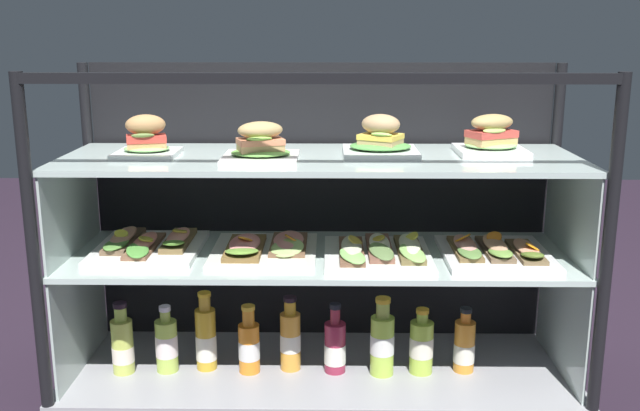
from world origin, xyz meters
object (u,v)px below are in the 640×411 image
at_px(juice_bottle_tucked_behind, 249,346).
at_px(juice_bottle_front_left_end, 464,346).
at_px(plated_roll_sandwich_right_of_center, 491,139).
at_px(open_sandwich_tray_left_of_center, 380,251).
at_px(juice_bottle_back_center, 167,344).
at_px(plated_roll_sandwich_near_right_corner, 261,146).
at_px(open_sandwich_tray_near_right_corner, 148,245).
at_px(juice_bottle_front_second, 335,347).
at_px(juice_bottle_front_right_end, 421,346).
at_px(juice_bottle_near_post, 206,339).
at_px(juice_bottle_back_left, 382,342).
at_px(plated_roll_sandwich_mid_right, 380,141).
at_px(open_sandwich_tray_far_right, 495,251).
at_px(plated_roll_sandwich_near_left_corner, 146,141).
at_px(juice_bottle_back_right, 123,345).
at_px(open_sandwich_tray_mid_left, 265,248).
at_px(juice_bottle_front_fourth, 290,339).

bearing_deg(juice_bottle_tucked_behind, juice_bottle_front_left_end, 1.38).
distance_m(plated_roll_sandwich_right_of_center, juice_bottle_front_left_end, 0.62).
bearing_deg(open_sandwich_tray_left_of_center, juice_bottle_back_center, 179.30).
relative_size(plated_roll_sandwich_near_right_corner, juice_bottle_tucked_behind, 0.99).
height_order(open_sandwich_tray_near_right_corner, juice_bottle_front_second, open_sandwich_tray_near_right_corner).
xyz_separation_m(juice_bottle_tucked_behind, juice_bottle_front_right_end, (0.51, 0.00, 0.00)).
bearing_deg(juice_bottle_near_post, juice_bottle_tucked_behind, -8.92).
height_order(juice_bottle_back_left, juice_bottle_front_left_end, juice_bottle_back_left).
distance_m(plated_roll_sandwich_mid_right, juice_bottle_front_second, 0.62).
bearing_deg(plated_roll_sandwich_right_of_center, open_sandwich_tray_near_right_corner, -177.95).
xyz_separation_m(open_sandwich_tray_near_right_corner, juice_bottle_tucked_behind, (0.29, -0.04, -0.30)).
xyz_separation_m(plated_roll_sandwich_right_of_center, open_sandwich_tray_far_right, (0.01, -0.08, -0.31)).
xyz_separation_m(open_sandwich_tray_far_right, juice_bottle_front_left_end, (-0.07, 0.02, -0.30)).
height_order(juice_bottle_tucked_behind, juice_bottle_front_left_end, juice_bottle_tucked_behind).
xyz_separation_m(plated_roll_sandwich_near_left_corner, juice_bottle_front_right_end, (0.79, -0.03, -0.60)).
bearing_deg(juice_bottle_tucked_behind, juice_bottle_back_right, -178.67).
relative_size(plated_roll_sandwich_mid_right, juice_bottle_front_right_end, 1.05).
xyz_separation_m(plated_roll_sandwich_mid_right, open_sandwich_tray_left_of_center, (-0.00, -0.06, -0.31)).
bearing_deg(juice_bottle_tucked_behind, plated_roll_sandwich_right_of_center, 6.42).
bearing_deg(juice_bottle_front_right_end, juice_bottle_back_center, -179.94).
bearing_deg(juice_bottle_tucked_behind, juice_bottle_front_right_end, 0.50).
height_order(plated_roll_sandwich_near_right_corner, juice_bottle_front_left_end, plated_roll_sandwich_near_right_corner).
relative_size(plated_roll_sandwich_mid_right, juice_bottle_back_left, 0.89).
relative_size(plated_roll_sandwich_near_left_corner, open_sandwich_tray_far_right, 0.52).
bearing_deg(plated_roll_sandwich_mid_right, open_sandwich_tray_mid_left, -174.43).
distance_m(juice_bottle_back_center, juice_bottle_front_right_end, 0.75).
relative_size(open_sandwich_tray_near_right_corner, juice_bottle_front_left_end, 1.69).
bearing_deg(juice_bottle_front_second, juice_bottle_front_fourth, 173.57).
bearing_deg(open_sandwich_tray_far_right, juice_bottle_front_right_end, 178.35).
bearing_deg(plated_roll_sandwich_right_of_center, open_sandwich_tray_mid_left, -175.48).
bearing_deg(open_sandwich_tray_left_of_center, open_sandwich_tray_near_right_corner, 176.03).
height_order(plated_roll_sandwich_mid_right, open_sandwich_tray_near_right_corner, plated_roll_sandwich_mid_right).
relative_size(plated_roll_sandwich_right_of_center, open_sandwich_tray_left_of_center, 0.58).
distance_m(plated_roll_sandwich_mid_right, juice_bottle_back_center, 0.87).
bearing_deg(juice_bottle_front_right_end, plated_roll_sandwich_right_of_center, 21.47).
bearing_deg(juice_bottle_front_fourth, juice_bottle_front_right_end, -2.40).
distance_m(plated_roll_sandwich_mid_right, open_sandwich_tray_mid_left, 0.45).
distance_m(juice_bottle_near_post, juice_bottle_front_left_end, 0.77).
distance_m(open_sandwich_tray_near_right_corner, juice_bottle_tucked_behind, 0.42).
distance_m(plated_roll_sandwich_mid_right, plated_roll_sandwich_right_of_center, 0.32).
distance_m(juice_bottle_back_right, juice_bottle_back_left, 0.77).
height_order(juice_bottle_back_left, juice_bottle_front_right_end, juice_bottle_back_left).
bearing_deg(juice_bottle_back_center, juice_bottle_back_right, -174.50).
bearing_deg(juice_bottle_front_right_end, juice_bottle_back_right, -179.15).
height_order(juice_bottle_tucked_behind, juice_bottle_front_right_end, juice_bottle_tucked_behind).
bearing_deg(juice_bottle_front_second, juice_bottle_back_center, -179.76).
distance_m(plated_roll_sandwich_near_right_corner, juice_bottle_back_left, 0.68).
bearing_deg(open_sandwich_tray_far_right, plated_roll_sandwich_near_left_corner, 178.15).
distance_m(juice_bottle_near_post, juice_bottle_front_second, 0.39).
distance_m(open_sandwich_tray_left_of_center, juice_bottle_front_fourth, 0.38).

